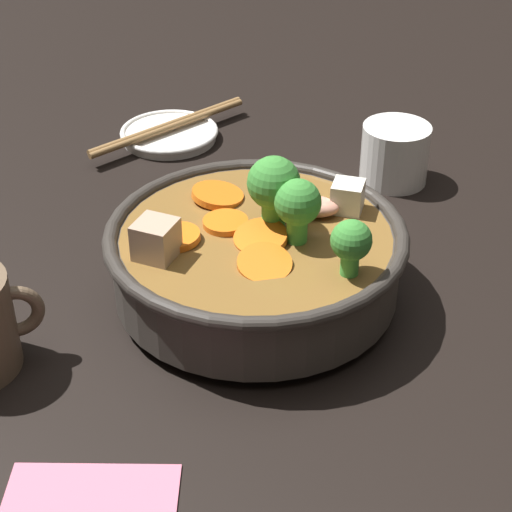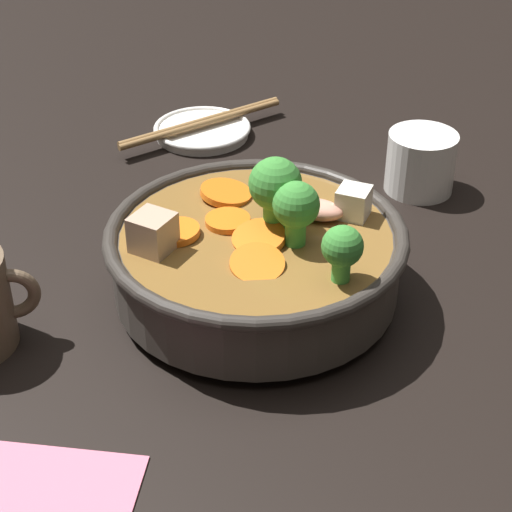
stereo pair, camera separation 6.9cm
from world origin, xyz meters
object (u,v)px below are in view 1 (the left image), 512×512
at_px(side_saucer, 168,134).
at_px(tea_cup, 395,153).
at_px(stirfry_bowl, 257,253).
at_px(chopsticks_pair, 168,126).

height_order(side_saucer, tea_cup, tea_cup).
distance_m(stirfry_bowl, chopsticks_pair, 0.31).
bearing_deg(tea_cup, chopsticks_pair, 140.50).
relative_size(side_saucer, tea_cup, 1.60).
bearing_deg(stirfry_bowl, chopsticks_pair, 90.39).
bearing_deg(chopsticks_pair, stirfry_bowl, -89.61).
bearing_deg(chopsticks_pair, tea_cup, -39.50).
xyz_separation_m(stirfry_bowl, side_saucer, (-0.00, 0.31, -0.04)).
xyz_separation_m(stirfry_bowl, tea_cup, (0.20, 0.15, -0.01)).
xyz_separation_m(side_saucer, chopsticks_pair, (0.00, 0.00, 0.01)).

